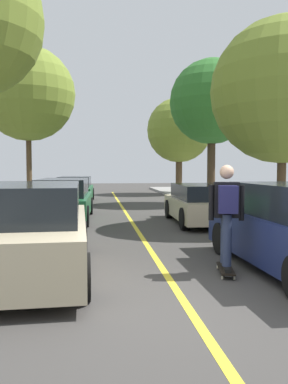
% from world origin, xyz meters
% --- Properties ---
extents(ground, '(80.00, 80.00, 0.00)m').
position_xyz_m(ground, '(0.00, 0.00, 0.00)').
color(ground, '#3D3A38').
extents(center_line, '(0.12, 39.20, 0.01)m').
position_xyz_m(center_line, '(0.00, 4.00, 0.00)').
color(center_line, gold).
rests_on(center_line, ground).
extents(parked_car_left_nearest, '(2.06, 4.57, 1.49)m').
position_xyz_m(parked_car_left_nearest, '(-2.24, 1.79, 0.74)').
color(parked_car_left_nearest, '#BCAD89').
rests_on(parked_car_left_nearest, ground).
extents(parked_car_left_near, '(1.92, 4.67, 1.39)m').
position_xyz_m(parked_car_left_near, '(-2.24, 8.50, 0.69)').
color(parked_car_left_near, '#1E5B33').
rests_on(parked_car_left_near, ground).
extents(parked_car_left_far, '(1.93, 4.53, 1.31)m').
position_xyz_m(parked_car_left_far, '(-2.24, 15.55, 0.65)').
color(parked_car_left_far, '#1E5B33').
rests_on(parked_car_left_far, ground).
extents(parked_car_right_near, '(2.06, 4.13, 1.24)m').
position_xyz_m(parked_car_right_near, '(2.24, 7.21, 0.63)').
color(parked_car_right_near, '#BCAD89').
rests_on(parked_car_right_near, ground).
extents(street_tree_left_near, '(4.40, 4.40, 7.28)m').
position_xyz_m(street_tree_left_near, '(-4.30, 14.27, 5.21)').
color(street_tree_left_near, '#4C3823').
rests_on(street_tree_left_near, sidewalk_left).
extents(street_tree_right_nearest, '(4.22, 4.22, 5.96)m').
position_xyz_m(street_tree_right_nearest, '(4.30, 6.15, 3.99)').
color(street_tree_right_nearest, '#4C3823').
rests_on(street_tree_right_nearest, sidewalk_right).
extents(street_tree_right_near, '(3.98, 3.98, 6.73)m').
position_xyz_m(street_tree_right_near, '(4.30, 13.33, 4.85)').
color(street_tree_right_near, '#3D2D1E').
rests_on(street_tree_right_near, sidewalk_right).
extents(street_tree_right_far, '(4.24, 4.24, 6.22)m').
position_xyz_m(street_tree_right_far, '(4.30, 20.71, 4.22)').
color(street_tree_right_far, '#4C3823').
rests_on(street_tree_right_far, sidewalk_right).
extents(skateboard, '(0.38, 0.87, 0.10)m').
position_xyz_m(skateboard, '(0.98, 1.32, 0.09)').
color(skateboard, black).
rests_on(skateboard, ground).
extents(skateboarder, '(0.59, 0.71, 1.70)m').
position_xyz_m(skateboarder, '(0.98, 1.29, 1.07)').
color(skateboarder, black).
rests_on(skateboarder, skateboard).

